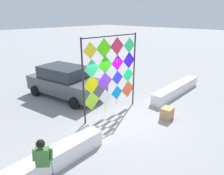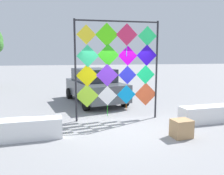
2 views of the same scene
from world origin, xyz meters
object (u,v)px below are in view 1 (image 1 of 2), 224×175
(kite_display_rack, at_px, (111,71))
(seated_vendor, at_px, (44,157))
(parked_car, at_px, (65,81))
(cardboard_box_large, at_px, (167,113))

(kite_display_rack, height_order, seated_vendor, kite_display_rack)
(parked_car, xyz_separation_m, cardboard_box_large, (1.52, -5.45, -0.61))
(seated_vendor, distance_m, cardboard_box_large, 5.53)
(cardboard_box_large, bearing_deg, kite_display_rack, 120.19)
(parked_car, height_order, cardboard_box_large, parked_car)
(cardboard_box_large, bearing_deg, parked_car, 105.55)
(seated_vendor, xyz_separation_m, parked_car, (3.94, 4.77, 0.04))
(parked_car, distance_m, cardboard_box_large, 5.69)
(seated_vendor, xyz_separation_m, cardboard_box_large, (5.46, -0.68, -0.57))
(kite_display_rack, height_order, parked_car, kite_display_rack)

